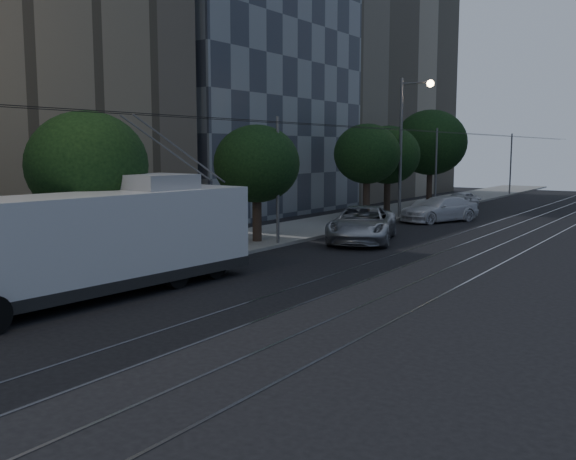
# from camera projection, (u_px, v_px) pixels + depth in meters

# --- Properties ---
(ground) EXTENTS (120.00, 120.00, 0.00)m
(ground) POSITION_uv_depth(u_px,v_px,m) (233.00, 304.00, 18.82)
(ground) COLOR black
(ground) RESTS_ON ground
(sidewalk) EXTENTS (5.00, 90.00, 0.15)m
(sidewalk) POSITION_uv_depth(u_px,v_px,m) (341.00, 222.00, 39.44)
(sidewalk) COLOR gray
(sidewalk) RESTS_ON ground
(tram_rails) EXTENTS (4.52, 90.00, 0.02)m
(tram_rails) POSITION_uv_depth(u_px,v_px,m) (506.00, 235.00, 33.93)
(tram_rails) COLOR gray
(tram_rails) RESTS_ON ground
(overhead_wires) EXTENTS (2.23, 90.00, 6.00)m
(overhead_wires) POSITION_uv_depth(u_px,v_px,m) (379.00, 167.00, 37.62)
(overhead_wires) COLOR black
(overhead_wires) RESTS_ON ground
(building_glass_mid) EXTENTS (14.40, 18.40, 26.80)m
(building_glass_mid) POSITION_uv_depth(u_px,v_px,m) (216.00, 23.00, 45.76)
(building_glass_mid) COLOR #3B404B
(building_glass_mid) RESTS_ON ground
(building_tan_far) EXTENTS (14.40, 22.40, 34.80)m
(building_tan_far) POSITION_uv_depth(u_px,v_px,m) (350.00, 14.00, 61.74)
(building_tan_far) COLOR gray
(building_tan_far) RESTS_ON ground
(trolleybus) EXTENTS (3.44, 12.39, 5.63)m
(trolleybus) POSITION_uv_depth(u_px,v_px,m) (89.00, 243.00, 19.39)
(trolleybus) COLOR white
(trolleybus) RESTS_ON ground
(pickup_silver) EXTENTS (4.88, 6.89, 1.74)m
(pickup_silver) POSITION_uv_depth(u_px,v_px,m) (362.00, 224.00, 31.33)
(pickup_silver) COLOR #A8ABB0
(pickup_silver) RESTS_ON ground
(car_white_a) EXTENTS (1.83, 4.07, 1.36)m
(car_white_a) POSITION_uv_depth(u_px,v_px,m) (367.00, 227.00, 31.77)
(car_white_a) COLOR #B8B7BC
(car_white_a) RESTS_ON ground
(car_white_b) EXTENTS (4.26, 5.81, 1.56)m
(car_white_b) POSITION_uv_depth(u_px,v_px,m) (440.00, 209.00, 40.00)
(car_white_b) COLOR silver
(car_white_b) RESTS_ON ground
(car_white_c) EXTENTS (2.17, 4.03, 1.26)m
(car_white_c) POSITION_uv_depth(u_px,v_px,m) (427.00, 210.00, 41.02)
(car_white_c) COLOR silver
(car_white_c) RESTS_ON ground
(car_white_d) EXTENTS (1.94, 4.16, 1.38)m
(car_white_d) POSITION_uv_depth(u_px,v_px,m) (460.00, 200.00, 47.92)
(car_white_d) COLOR silver
(car_white_d) RESTS_ON ground
(tree_1) EXTENTS (4.15, 4.15, 5.83)m
(tree_1) POSITION_uv_depth(u_px,v_px,m) (87.00, 166.00, 22.07)
(tree_1) COLOR black
(tree_1) RESTS_ON ground
(tree_2) EXTENTS (4.07, 4.07, 5.66)m
(tree_2) POSITION_uv_depth(u_px,v_px,m) (257.00, 164.00, 30.16)
(tree_2) COLOR black
(tree_2) RESTS_ON ground
(tree_3) EXTENTS (4.11, 4.11, 6.07)m
(tree_3) POSITION_uv_depth(u_px,v_px,m) (367.00, 154.00, 39.55)
(tree_3) COLOR black
(tree_3) RESTS_ON ground
(tree_4) EXTENTS (4.35, 4.35, 6.08)m
(tree_4) POSITION_uv_depth(u_px,v_px,m) (388.00, 155.00, 43.12)
(tree_4) COLOR black
(tree_4) RESTS_ON ground
(tree_5) EXTENTS (5.57, 5.57, 7.52)m
(tree_5) POSITION_uv_depth(u_px,v_px,m) (431.00, 143.00, 49.40)
(tree_5) COLOR black
(tree_5) RESTS_ON ground
(streetlamp_far) EXTENTS (2.20, 0.44, 8.97)m
(streetlamp_far) POSITION_uv_depth(u_px,v_px,m) (407.00, 134.00, 40.65)
(streetlamp_far) COLOR slate
(streetlamp_far) RESTS_ON ground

